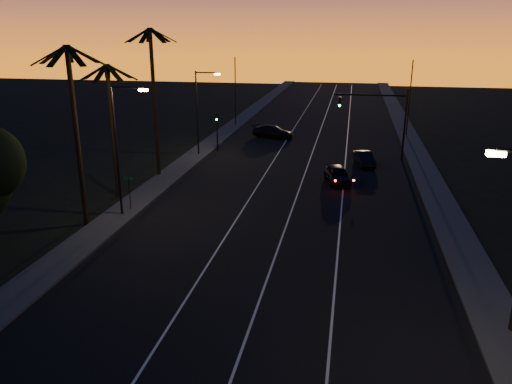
% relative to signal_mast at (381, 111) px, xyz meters
% --- Properties ---
extents(road, '(20.00, 170.00, 0.01)m').
position_rel_signal_mast_xyz_m(road, '(-7.14, -9.99, -4.78)').
color(road, black).
rests_on(road, ground).
extents(sidewalk_left, '(2.40, 170.00, 0.16)m').
position_rel_signal_mast_xyz_m(sidewalk_left, '(-18.34, -9.99, -4.70)').
color(sidewalk_left, '#343432').
rests_on(sidewalk_left, ground).
extents(sidewalk_right, '(2.40, 170.00, 0.16)m').
position_rel_signal_mast_xyz_m(sidewalk_right, '(4.06, -9.99, -4.70)').
color(sidewalk_right, '#343432').
rests_on(sidewalk_right, ground).
extents(lane_stripe_left, '(0.12, 160.00, 0.01)m').
position_rel_signal_mast_xyz_m(lane_stripe_left, '(-10.14, -9.99, -4.76)').
color(lane_stripe_left, silver).
rests_on(lane_stripe_left, road).
extents(lane_stripe_mid, '(0.12, 160.00, 0.01)m').
position_rel_signal_mast_xyz_m(lane_stripe_mid, '(-6.64, -9.99, -4.76)').
color(lane_stripe_mid, silver).
rests_on(lane_stripe_mid, road).
extents(lane_stripe_right, '(0.12, 160.00, 0.01)m').
position_rel_signal_mast_xyz_m(lane_stripe_right, '(-3.14, -9.99, -4.76)').
color(lane_stripe_right, silver).
rests_on(lane_stripe_right, road).
extents(palm_near, '(4.25, 4.16, 11.53)m').
position_rel_signal_mast_xyz_m(palm_near, '(-19.74, -21.99, 2.29)').
color(palm_near, black).
rests_on(palm_near, ground).
extents(palm_mid, '(4.25, 4.16, 10.03)m').
position_rel_signal_mast_xyz_m(palm_mid, '(-20.34, -15.99, 1.47)').
color(palm_mid, black).
rests_on(palm_mid, ground).
extents(palm_far, '(4.25, 4.16, 12.53)m').
position_rel_signal_mast_xyz_m(palm_far, '(-19.34, -9.99, 2.83)').
color(palm_far, black).
rests_on(palm_far, ground).
extents(streetlight_left_near, '(2.55, 0.26, 9.00)m').
position_rel_signal_mast_xyz_m(streetlight_left_near, '(-17.84, -19.99, 0.54)').
color(streetlight_left_near, black).
rests_on(streetlight_left_near, ground).
extents(streetlight_left_far, '(2.55, 0.26, 8.50)m').
position_rel_signal_mast_xyz_m(streetlight_left_far, '(-17.82, -1.99, 0.28)').
color(streetlight_left_far, black).
rests_on(streetlight_left_far, ground).
extents(street_sign, '(0.70, 0.06, 2.60)m').
position_rel_signal_mast_xyz_m(street_sign, '(-17.94, -18.99, -3.13)').
color(street_sign, black).
rests_on(street_sign, ground).
extents(signal_mast, '(7.10, 0.41, 7.00)m').
position_rel_signal_mast_xyz_m(signal_mast, '(0.00, 0.00, 0.00)').
color(signal_mast, black).
rests_on(signal_mast, ground).
extents(signal_post, '(0.28, 0.37, 4.20)m').
position_rel_signal_mast_xyz_m(signal_post, '(-16.64, -0.01, -1.89)').
color(signal_post, black).
rests_on(signal_post, ground).
extents(far_pole_left, '(0.14, 0.14, 9.00)m').
position_rel_signal_mast_xyz_m(far_pole_left, '(-18.14, 15.01, -0.28)').
color(far_pole_left, black).
rests_on(far_pole_left, ground).
extents(far_pole_right, '(0.14, 0.14, 9.00)m').
position_rel_signal_mast_xyz_m(far_pole_right, '(3.86, 12.01, -0.28)').
color(far_pole_right, black).
rests_on(far_pole_right, ground).
extents(lead_car, '(2.80, 5.06, 1.47)m').
position_rel_signal_mast_xyz_m(lead_car, '(-3.69, -9.23, -4.04)').
color(lead_car, black).
rests_on(lead_car, road).
extents(right_car, '(2.22, 4.19, 1.31)m').
position_rel_signal_mast_xyz_m(right_car, '(-1.37, -3.05, -4.11)').
color(right_car, black).
rests_on(right_car, road).
extents(cross_car, '(5.31, 3.31, 1.44)m').
position_rel_signal_mast_xyz_m(cross_car, '(-11.95, 8.01, -4.05)').
color(cross_car, black).
rests_on(cross_car, road).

